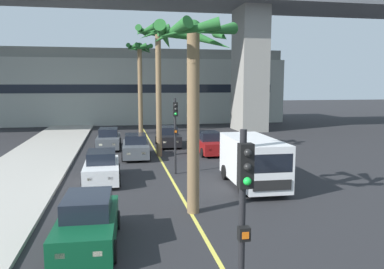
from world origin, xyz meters
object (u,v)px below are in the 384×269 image
at_px(car_queue_sixth, 102,167).
at_px(palm_tree_mid_median, 158,50).
at_px(car_queue_third, 88,223).
at_px(palm_tree_near_median, 140,65).
at_px(car_queue_front, 136,147).
at_px(delivery_van, 253,160).
at_px(car_queue_fourth, 209,144).
at_px(car_queue_second, 109,139).
at_px(traffic_light_median_far, 175,126).
at_px(traffic_light_median_near, 243,215).
at_px(palm_tree_far_median, 194,65).
at_px(car_queue_fifth, 168,137).

bearing_deg(car_queue_sixth, palm_tree_mid_median, 60.24).
distance_m(car_queue_third, palm_tree_near_median, 27.63).
bearing_deg(car_queue_front, palm_tree_near_median, 85.05).
bearing_deg(delivery_van, car_queue_fourth, 89.93).
distance_m(car_queue_sixth, delivery_van, 7.65).
distance_m(car_queue_second, traffic_light_median_far, 10.41).
height_order(car_queue_front, delivery_van, delivery_van).
bearing_deg(car_queue_sixth, traffic_light_median_far, 11.64).
xyz_separation_m(car_queue_second, car_queue_third, (-0.23, -18.35, 0.00)).
bearing_deg(palm_tree_mid_median, traffic_light_median_near, -91.79).
relative_size(traffic_light_median_near, traffic_light_median_far, 1.00).
distance_m(car_queue_fourth, car_queue_sixth, 9.87).
bearing_deg(palm_tree_far_median, car_queue_third, -147.74).
xyz_separation_m(car_queue_fourth, delivery_van, (-0.01, -9.10, 0.57)).
height_order(car_queue_second, car_queue_fifth, same).
height_order(car_queue_fourth, delivery_van, delivery_van).
bearing_deg(delivery_van, traffic_light_median_far, 135.78).
height_order(car_queue_fifth, palm_tree_mid_median, palm_tree_mid_median).
height_order(car_queue_front, car_queue_third, same).
distance_m(traffic_light_median_far, palm_tree_far_median, 7.13).
bearing_deg(car_queue_fourth, car_queue_third, -116.50).
relative_size(car_queue_second, delivery_van, 0.78).
bearing_deg(palm_tree_mid_median, car_queue_second, 131.09).
bearing_deg(car_queue_second, palm_tree_near_median, 70.62).
bearing_deg(palm_tree_mid_median, palm_tree_far_median, -89.65).
bearing_deg(palm_tree_near_median, car_queue_front, -94.95).
height_order(traffic_light_median_near, palm_tree_mid_median, palm_tree_mid_median).
distance_m(car_queue_third, palm_tree_far_median, 6.66).
xyz_separation_m(car_queue_fourth, palm_tree_near_median, (-4.16, 12.02, 6.04)).
xyz_separation_m(car_queue_sixth, delivery_van, (7.24, -2.40, 0.57)).
bearing_deg(palm_tree_near_median, palm_tree_mid_median, -87.63).
relative_size(car_queue_third, traffic_light_median_far, 0.99).
bearing_deg(car_queue_second, car_queue_fifth, 4.60).
distance_m(car_queue_fourth, car_queue_fifth, 4.67).
height_order(car_queue_sixth, delivery_van, delivery_van).
bearing_deg(car_queue_sixth, palm_tree_far_median, -57.08).
bearing_deg(car_queue_sixth, car_queue_second, 89.32).
bearing_deg(car_queue_front, delivery_van, -58.77).
relative_size(traffic_light_median_far, palm_tree_mid_median, 0.47).
height_order(traffic_light_median_far, palm_tree_far_median, palm_tree_far_median).
height_order(palm_tree_mid_median, palm_tree_far_median, palm_tree_mid_median).
distance_m(traffic_light_median_near, palm_tree_mid_median, 20.53).
xyz_separation_m(car_queue_fourth, traffic_light_median_near, (-4.28, -20.43, 1.99)).
bearing_deg(car_queue_second, traffic_light_median_far, -68.07).
distance_m(car_queue_front, car_queue_third, 14.44).
relative_size(car_queue_front, car_queue_second, 1.00).
relative_size(car_queue_third, traffic_light_median_near, 0.99).
relative_size(car_queue_front, car_queue_sixth, 1.01).
relative_size(car_queue_fourth, palm_tree_near_median, 0.46).
relative_size(car_queue_third, car_queue_sixth, 1.01).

